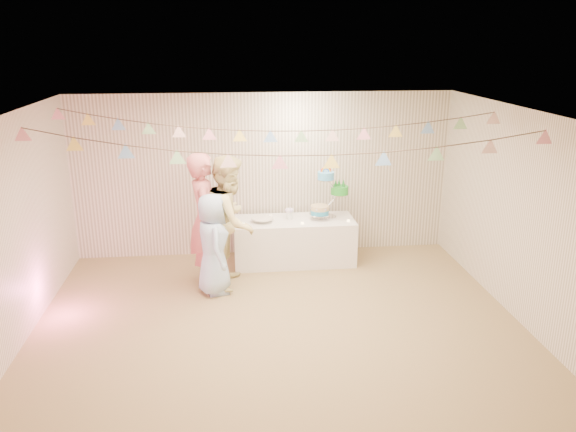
{
  "coord_description": "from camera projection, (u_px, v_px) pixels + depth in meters",
  "views": [
    {
      "loc": [
        -0.56,
        -6.21,
        3.41
      ],
      "look_at": [
        0.2,
        0.8,
        1.15
      ],
      "focal_mm": 35.0,
      "sensor_mm": 36.0,
      "label": 1
    }
  ],
  "objects": [
    {
      "name": "bunting_back",
      "position": [
        270.0,
        122.0,
        7.3
      ],
      "size": [
        5.6,
        1.1,
        0.4
      ],
      "primitive_type": null,
      "color": "pink",
      "rests_on": "ceiling"
    },
    {
      "name": "table",
      "position": [
        294.0,
        241.0,
        8.81
      ],
      "size": [
        1.87,
        0.75,
        0.7
      ],
      "primitive_type": "cube",
      "color": "white",
      "rests_on": "floor"
    },
    {
      "name": "left_wall",
      "position": [
        12.0,
        234.0,
        6.27
      ],
      "size": [
        5.0,
        5.0,
        0.0
      ],
      "primitive_type": "plane",
      "color": "silver",
      "rests_on": "ground"
    },
    {
      "name": "tealight_4",
      "position": [
        348.0,
        221.0,
        8.61
      ],
      "size": [
        0.04,
        0.04,
        0.03
      ],
      "primitive_type": "cylinder",
      "color": "#FFD88C",
      "rests_on": "table"
    },
    {
      "name": "front_wall",
      "position": [
        309.0,
        331.0,
        4.22
      ],
      "size": [
        6.0,
        6.0,
        0.0
      ],
      "primitive_type": "plane",
      "color": "silver",
      "rests_on": "ground"
    },
    {
      "name": "platter",
      "position": [
        263.0,
        218.0,
        8.58
      ],
      "size": [
        0.34,
        0.34,
        0.02
      ],
      "primitive_type": "cylinder",
      "color": "white",
      "rests_on": "table"
    },
    {
      "name": "tealight_1",
      "position": [
        271.0,
        216.0,
        8.83
      ],
      "size": [
        0.04,
        0.04,
        0.03
      ],
      "primitive_type": "cylinder",
      "color": "#FFD88C",
      "rests_on": "table"
    },
    {
      "name": "bunting_front",
      "position": [
        280.0,
        142.0,
        6.08
      ],
      "size": [
        5.6,
        0.9,
        0.36
      ],
      "primitive_type": null,
      "color": "#72A5E5",
      "rests_on": "ceiling"
    },
    {
      "name": "tealight_2",
      "position": [
        302.0,
        223.0,
        8.5
      ],
      "size": [
        0.04,
        0.04,
        0.03
      ],
      "primitive_type": "cylinder",
      "color": "#FFD88C",
      "rests_on": "table"
    },
    {
      "name": "right_wall",
      "position": [
        521.0,
        217.0,
        6.89
      ],
      "size": [
        5.0,
        5.0,
        0.0
      ],
      "primitive_type": "plane",
      "color": "silver",
      "rests_on": "ground"
    },
    {
      "name": "cake_middle",
      "position": [
        339.0,
        191.0,
        8.78
      ],
      "size": [
        0.27,
        0.27,
        0.22
      ],
      "primitive_type": null,
      "color": "green",
      "rests_on": "cake_stand"
    },
    {
      "name": "cake_bottom",
      "position": [
        320.0,
        211.0,
        8.69
      ],
      "size": [
        0.31,
        0.31,
        0.15
      ],
      "primitive_type": null,
      "color": "#2990C1",
      "rests_on": "cake_stand"
    },
    {
      "name": "person_child",
      "position": [
        213.0,
        244.0,
        7.65
      ],
      "size": [
        0.56,
        0.76,
        1.42
      ],
      "primitive_type": "imported",
      "rotation": [
        0.0,
        0.0,
        1.74
      ],
      "color": "#A7C6EC",
      "rests_on": "floor"
    },
    {
      "name": "tealight_3",
      "position": [
        314.0,
        214.0,
        8.94
      ],
      "size": [
        0.04,
        0.04,
        0.03
      ],
      "primitive_type": "cylinder",
      "color": "#FFD88C",
      "rests_on": "table"
    },
    {
      "name": "tealight_0",
      "position": [
        243.0,
        224.0,
        8.47
      ],
      "size": [
        0.04,
        0.04,
        0.03
      ],
      "primitive_type": "cylinder",
      "color": "#FFD88C",
      "rests_on": "table"
    },
    {
      "name": "back_wall",
      "position": [
        264.0,
        175.0,
        8.95
      ],
      "size": [
        6.0,
        6.0,
        0.0
      ],
      "primitive_type": "plane",
      "color": "silver",
      "rests_on": "ground"
    },
    {
      "name": "ceiling",
      "position": [
        278.0,
        114.0,
        6.19
      ],
      "size": [
        6.0,
        6.0,
        0.0
      ],
      "primitive_type": "plane",
      "color": "silver",
      "rests_on": "ground"
    },
    {
      "name": "cake_stand",
      "position": [
        329.0,
        191.0,
        8.67
      ],
      "size": [
        0.69,
        0.4,
        0.77
      ],
      "primitive_type": null,
      "color": "silver",
      "rests_on": "table"
    },
    {
      "name": "cake_top_tier",
      "position": [
        326.0,
        176.0,
        8.56
      ],
      "size": [
        0.25,
        0.25,
        0.19
      ],
      "primitive_type": null,
      "color": "#48A6E5",
      "rests_on": "cake_stand"
    },
    {
      "name": "person_adult_b",
      "position": [
        230.0,
        221.0,
        7.87
      ],
      "size": [
        0.91,
        1.05,
        1.88
      ],
      "primitive_type": "imported",
      "rotation": [
        0.0,
        0.0,
        1.34
      ],
      "color": "#DACA86",
      "rests_on": "floor"
    },
    {
      "name": "floor",
      "position": [
        279.0,
        324.0,
        6.98
      ],
      "size": [
        6.0,
        6.0,
        0.0
      ],
      "primitive_type": "plane",
      "color": "olive",
      "rests_on": "ground"
    },
    {
      "name": "person_adult_a",
      "position": [
        205.0,
        220.0,
        7.87
      ],
      "size": [
        0.51,
        0.73,
        1.92
      ],
      "primitive_type": "imported",
      "rotation": [
        0.0,
        0.0,
        1.65
      ],
      "color": "#C16566",
      "rests_on": "floor"
    },
    {
      "name": "posy",
      "position": [
        289.0,
        210.0,
        8.7
      ],
      "size": [
        0.15,
        0.15,
        0.18
      ],
      "primitive_type": null,
      "color": "white",
      "rests_on": "table"
    }
  ]
}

